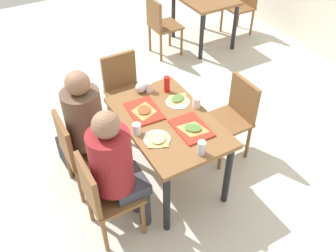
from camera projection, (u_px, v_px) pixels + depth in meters
ground_plane at (168, 176)px, 3.67m from camera, size 10.00×10.00×0.02m
main_table at (168, 129)px, 3.26m from camera, size 1.15×0.73×0.73m
chair_near_left at (78, 149)px, 3.25m from camera, size 0.40×0.40×0.85m
chair_near_right at (103, 194)px, 2.87m from camera, size 0.40×0.40×0.85m
chair_far_side at (234, 114)px, 3.62m from camera, size 0.40×0.40×0.85m
chair_left_end at (124, 87)px, 3.97m from camera, size 0.40×0.40×0.85m
person_in_red at (89, 122)px, 3.14m from camera, size 0.32×0.42×1.26m
person_in_brown_jacket at (116, 165)px, 2.76m from camera, size 0.32×0.42×1.26m
tray_red_near at (144, 111)px, 3.27m from camera, size 0.38×0.28×0.02m
tray_red_far at (191, 128)px, 3.09m from camera, size 0.36×0.27×0.02m
paper_plate_center at (178, 102)px, 3.38m from camera, size 0.22×0.22×0.01m
paper_plate_near_edge at (157, 139)px, 3.00m from camera, size 0.22×0.22×0.01m
pizza_slice_a at (144, 110)px, 3.25m from camera, size 0.25×0.24×0.02m
pizza_slice_b at (193, 128)px, 3.07m from camera, size 0.25×0.25×0.02m
pizza_slice_c at (178, 99)px, 3.39m from camera, size 0.21×0.24×0.02m
pizza_slice_d at (158, 140)px, 2.97m from camera, size 0.21×0.21×0.02m
plastic_cup_a at (197, 103)px, 3.29m from camera, size 0.07×0.07×0.10m
plastic_cup_b at (137, 129)px, 3.02m from camera, size 0.07×0.07×0.10m
plastic_cup_c at (149, 87)px, 3.48m from camera, size 0.07×0.07×0.10m
soda_can at (201, 148)px, 2.84m from camera, size 0.07×0.07×0.12m
condiment_bottle at (167, 84)px, 3.46m from camera, size 0.06×0.06×0.16m
foil_bundle at (141, 87)px, 3.47m from camera, size 0.10×0.10×0.10m
handbag at (70, 154)px, 3.70m from camera, size 0.33×0.18×0.28m
background_table at (204, 5)px, 5.36m from camera, size 0.90×0.70×0.73m
background_chair_near at (160, 23)px, 5.16m from camera, size 0.40×0.40×0.85m
background_chair_far at (243, 2)px, 5.71m from camera, size 0.40×0.40×0.85m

